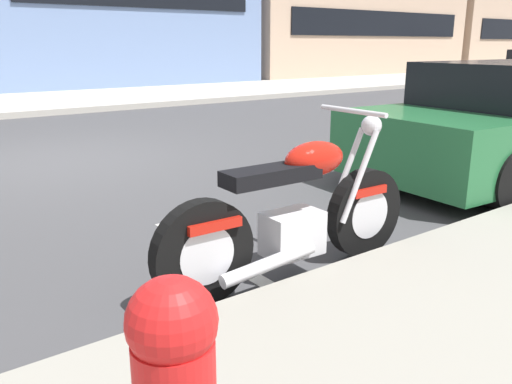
# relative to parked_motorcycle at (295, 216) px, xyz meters

# --- Properties ---
(ground_plane) EXTENTS (260.00, 260.00, 0.00)m
(ground_plane) POSITION_rel_parked_motorcycle_xyz_m (-0.24, 4.80, -0.44)
(ground_plane) COLOR #3D3D3F
(sidewalk_far_curb) EXTENTS (120.00, 5.00, 0.14)m
(sidewalk_far_curb) POSITION_rel_parked_motorcycle_xyz_m (11.76, 12.22, -0.37)
(sidewalk_far_curb) COLOR #ADA89E
(sidewalk_far_curb) RESTS_ON ground
(parking_stall_stripe) EXTENTS (0.12, 2.20, 0.01)m
(parking_stall_stripe) POSITION_rel_parked_motorcycle_xyz_m (-0.24, 0.47, -0.44)
(parking_stall_stripe) COLOR silver
(parking_stall_stripe) RESTS_ON ground
(parked_motorcycle) EXTENTS (2.07, 0.62, 1.14)m
(parked_motorcycle) POSITION_rel_parked_motorcycle_xyz_m (0.00, 0.00, 0.00)
(parked_motorcycle) COLOR black
(parked_motorcycle) RESTS_ON ground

